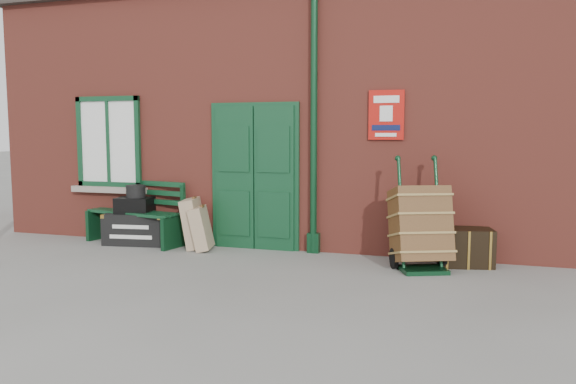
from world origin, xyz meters
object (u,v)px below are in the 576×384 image
at_px(houdini_trunk, 138,228).
at_px(porter_trolley, 420,227).
at_px(dark_trunk, 465,247).
at_px(bench, 138,211).

height_order(houdini_trunk, porter_trolley, porter_trolley).
height_order(houdini_trunk, dark_trunk, dark_trunk).
relative_size(houdini_trunk, porter_trolley, 0.69).
bearing_deg(houdini_trunk, bench, 112.88).
height_order(bench, dark_trunk, bench).
xyz_separation_m(houdini_trunk, dark_trunk, (5.07, 0.00, 0.00)).
bearing_deg(porter_trolley, bench, 151.98).
relative_size(bench, porter_trolley, 1.21).
bearing_deg(porter_trolley, dark_trunk, 10.47).
bearing_deg(dark_trunk, bench, 166.50).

